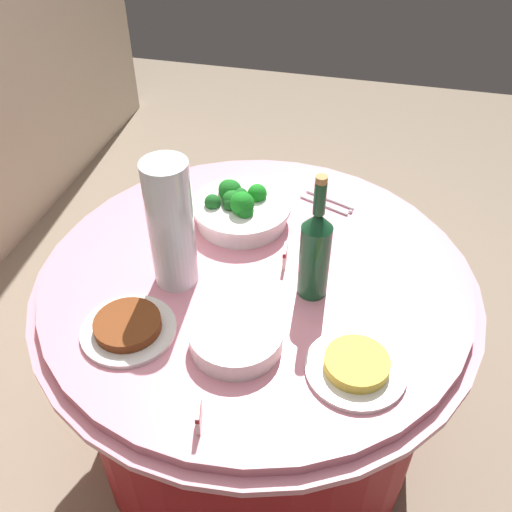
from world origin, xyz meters
name	(u,v)px	position (x,y,z in m)	size (l,w,h in m)	color
ground_plane	(256,429)	(0.00, 0.00, 0.00)	(6.00, 6.00, 0.00)	gray
buffet_table	(256,360)	(0.00, 0.00, 0.38)	(1.16, 1.16, 0.74)	maroon
broccoli_bowl	(240,208)	(0.20, 0.09, 0.78)	(0.28, 0.28, 0.12)	white
plate_stack	(236,337)	(-0.25, -0.02, 0.77)	(0.21, 0.21, 0.05)	white
wine_bottle	(315,252)	(-0.04, -0.15, 0.87)	(0.07, 0.07, 0.34)	#154728
decorative_fruit_vase	(172,232)	(-0.07, 0.19, 0.89)	(0.11, 0.11, 0.34)	silver
serving_tongs	(329,203)	(0.34, -0.14, 0.74)	(0.10, 0.16, 0.01)	silver
food_plate_stir_fry	(128,327)	(-0.27, 0.23, 0.76)	(0.22, 0.22, 0.04)	white
food_plate_fried_egg	(356,366)	(-0.26, -0.29, 0.76)	(0.22, 0.22, 0.04)	white
label_placard_front	(285,254)	(0.05, -0.07, 0.77)	(0.05, 0.01, 0.05)	white
label_placard_mid	(200,416)	(-0.47, 0.00, 0.77)	(0.05, 0.02, 0.05)	white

